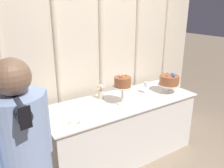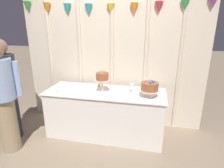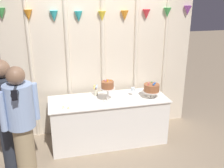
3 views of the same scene
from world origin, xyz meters
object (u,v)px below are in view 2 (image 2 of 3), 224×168
Objects in this scene: guest_girl_blue_dress at (6,87)px; tealight_near_left at (60,93)px; cake_display_nearright at (150,87)px; flower_vase at (98,82)px; cake_display_nearleft at (102,78)px; wine_glass at (132,86)px; guest_man_dark_suit at (3,95)px; cake_table at (105,113)px; tealight_far_left at (57,91)px.

tealight_near_left is at bearing 11.93° from guest_girl_blue_dress.
guest_girl_blue_dress reaches higher than cake_display_nearright.
cake_display_nearright reaches higher than flower_vase.
cake_display_nearleft is 0.49m from wine_glass.
cake_display_nearright is at bearing -18.48° from flower_vase.
cake_display_nearleft is 1.43m from guest_man_dark_suit.
flower_vase is (-0.88, 0.30, -0.07)m from cake_display_nearright.
cake_display_nearleft is at bearing -114.96° from cake_table.
tealight_near_left is 0.02× the size of guest_girl_blue_dress.
cake_display_nearleft is 1.24× the size of cake_display_nearright.
guest_girl_blue_dress is (-0.76, -0.22, 0.10)m from tealight_far_left.
cake_table is 1.19× the size of guest_girl_blue_dress.
cake_display_nearleft is 0.71m from tealight_near_left.
wine_glass is at bearing 23.61° from guest_man_dark_suit.
flower_vase is at bearing 34.35° from tealight_far_left.
cake_table is 0.90m from cake_display_nearright.
cake_table is at bearing -49.51° from flower_vase.
cake_table is 51.91× the size of tealight_near_left.
flower_vase is 0.70m from tealight_far_left.
flower_vase is 4.92× the size of tealight_near_left.
wine_glass is 3.51× the size of tealight_far_left.
cake_table is 0.87m from tealight_far_left.
cake_display_nearleft is 0.74m from cake_display_nearright.
guest_girl_blue_dress is at bearing 125.26° from guest_man_dark_suit.
cake_table is 0.82m from tealight_near_left.
flower_vase reaches higher than tealight_near_left.
flower_vase is at bearing 119.41° from cake_display_nearleft.
guest_girl_blue_dress reaches higher than guest_man_dark_suit.
guest_man_dark_suit is (-1.26, -0.66, -0.15)m from cake_display_nearleft.
tealight_near_left is at bearing -160.87° from cake_table.
guest_man_dark_suit is (-0.54, -0.53, 0.09)m from tealight_far_left.
cake_table is 45.38× the size of tealight_far_left.
guest_girl_blue_dress reaches higher than tealight_near_left.
guest_man_dark_suit reaches higher than wine_glass.
wine_glass is 4.02× the size of tealight_near_left.
cake_table is 12.91× the size of wine_glass.
cake_display_nearleft reaches higher than wine_glass.
tealight_far_left is 0.76m from guest_man_dark_suit.
tealight_near_left is 0.02× the size of guest_man_dark_suit.
flower_vase is at bearing 130.49° from cake_table.
cake_display_nearright is 1.47m from tealight_far_left.
wine_glass is 0.82× the size of flower_vase.
wine_glass is at bearing 13.87° from tealight_near_left.
cake_display_nearright reaches higher than wine_glass.
guest_man_dark_suit is (-1.29, -0.71, 0.49)m from cake_table.
guest_man_dark_suit is at bearing -162.74° from cake_display_nearright.
tealight_far_left is (-1.18, -0.23, -0.10)m from wine_glass.
flower_vase is (-0.61, 0.16, -0.02)m from wine_glass.
tealight_far_left is at bearing -176.24° from cake_display_nearright.
guest_girl_blue_dress reaches higher than tealight_far_left.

